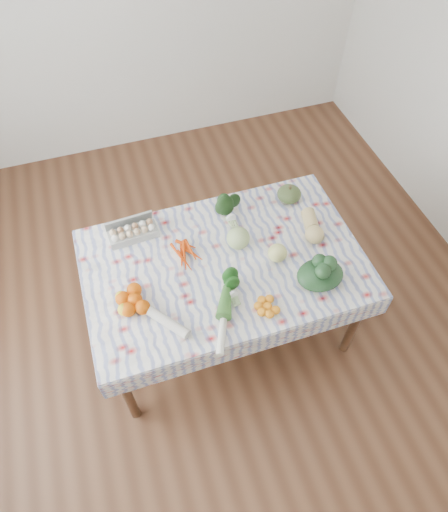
# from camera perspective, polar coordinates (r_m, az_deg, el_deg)

# --- Properties ---
(ground) EXTENTS (4.50, 4.50, 0.00)m
(ground) POSITION_cam_1_polar(r_m,az_deg,el_deg) (3.36, -0.00, -8.51)
(ground) COLOR #512E1B
(ground) RESTS_ON ground
(dining_table) EXTENTS (1.60, 1.00, 0.75)m
(dining_table) POSITION_cam_1_polar(r_m,az_deg,el_deg) (2.78, -0.00, -1.77)
(dining_table) COLOR brown
(dining_table) RESTS_ON ground
(tablecloth) EXTENTS (1.66, 1.06, 0.01)m
(tablecloth) POSITION_cam_1_polar(r_m,az_deg,el_deg) (2.72, -0.00, -0.82)
(tablecloth) COLOR white
(tablecloth) RESTS_ON dining_table
(egg_carton) EXTENTS (0.31, 0.14, 0.08)m
(egg_carton) POSITION_cam_1_polar(r_m,az_deg,el_deg) (2.86, -11.29, 2.81)
(egg_carton) COLOR #A7A7A2
(egg_carton) RESTS_ON tablecloth
(carrot_bunch) EXTENTS (0.24, 0.22, 0.04)m
(carrot_bunch) POSITION_cam_1_polar(r_m,az_deg,el_deg) (2.74, -4.93, 0.46)
(carrot_bunch) COLOR #D03C07
(carrot_bunch) RESTS_ON tablecloth
(kale_bunch) EXTENTS (0.17, 0.15, 0.14)m
(kale_bunch) POSITION_cam_1_polar(r_m,az_deg,el_deg) (2.89, 0.61, 5.91)
(kale_bunch) COLOR #173212
(kale_bunch) RESTS_ON tablecloth
(kabocha_squash) EXTENTS (0.16, 0.16, 0.10)m
(kabocha_squash) POSITION_cam_1_polar(r_m,az_deg,el_deg) (3.04, 8.15, 7.69)
(kabocha_squash) COLOR #45572B
(kabocha_squash) RESTS_ON tablecloth
(cabbage) EXTENTS (0.17, 0.17, 0.14)m
(cabbage) POSITION_cam_1_polar(r_m,az_deg,el_deg) (2.74, 1.78, 2.26)
(cabbage) COLOR #A2BB74
(cabbage) RESTS_ON tablecloth
(butternut_squash) EXTENTS (0.17, 0.27, 0.12)m
(butternut_squash) POSITION_cam_1_polar(r_m,az_deg,el_deg) (2.87, 10.99, 3.76)
(butternut_squash) COLOR tan
(butternut_squash) RESTS_ON tablecloth
(orange_cluster) EXTENTS (0.31, 0.31, 0.09)m
(orange_cluster) POSITION_cam_1_polar(r_m,az_deg,el_deg) (2.56, -11.08, -5.39)
(orange_cluster) COLOR #D85205
(orange_cluster) RESTS_ON tablecloth
(broccoli) EXTENTS (0.16, 0.16, 0.11)m
(broccoli) POSITION_cam_1_polar(r_m,az_deg,el_deg) (2.55, 0.67, -3.82)
(broccoli) COLOR #194D16
(broccoli) RESTS_ON tablecloth
(mandarin_cluster) EXTENTS (0.18, 0.18, 0.05)m
(mandarin_cluster) POSITION_cam_1_polar(r_m,az_deg,el_deg) (2.53, 5.47, -6.23)
(mandarin_cluster) COLOR orange
(mandarin_cluster) RESTS_ON tablecloth
(grapefruit) EXTENTS (0.15, 0.15, 0.11)m
(grapefruit) POSITION_cam_1_polar(r_m,az_deg,el_deg) (2.70, 6.70, 0.38)
(grapefruit) COLOR #D5D575
(grapefruit) RESTS_ON tablecloth
(spinach_bag) EXTENTS (0.33, 0.30, 0.12)m
(spinach_bag) POSITION_cam_1_polar(r_m,az_deg,el_deg) (2.64, 11.92, -2.33)
(spinach_bag) COLOR #173319
(spinach_bag) RESTS_ON tablecloth
(daikon) EXTENTS (0.28, 0.34, 0.06)m
(daikon) POSITION_cam_1_polar(r_m,az_deg,el_deg) (2.50, -7.93, -7.64)
(daikon) COLOR beige
(daikon) RESTS_ON tablecloth
(leek) EXTENTS (0.20, 0.38, 0.04)m
(leek) POSITION_cam_1_polar(r_m,az_deg,el_deg) (2.47, -0.09, -8.14)
(leek) COLOR white
(leek) RESTS_ON tablecloth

